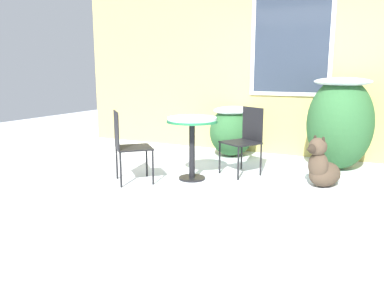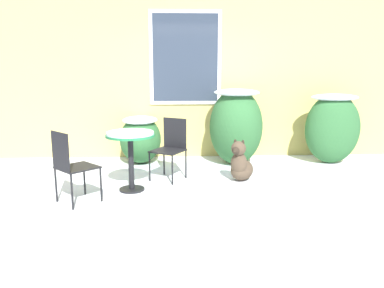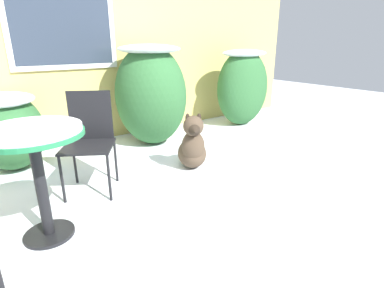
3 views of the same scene
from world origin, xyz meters
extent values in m
plane|color=white|center=(0.00, 0.00, 0.00)|extent=(16.00, 16.00, 0.00)
cube|color=tan|center=(0.00, 2.20, 1.48)|extent=(8.00, 0.06, 2.95)
cube|color=white|center=(-0.05, 2.16, 1.81)|extent=(1.28, 0.04, 1.66)
cube|color=#2D3847|center=(-0.05, 2.14, 1.81)|extent=(1.16, 0.01, 1.54)
ellipsoid|color=#2D6033|center=(-0.85, 1.75, 0.41)|extent=(0.71, 0.92, 0.81)
ellipsoid|color=white|center=(-0.85, 1.75, 0.75)|extent=(0.60, 0.78, 0.12)
ellipsoid|color=#2D6033|center=(0.80, 1.59, 0.65)|extent=(0.90, 1.02, 1.29)
ellipsoid|color=white|center=(0.80, 1.59, 1.23)|extent=(0.77, 0.86, 0.12)
cylinder|color=black|center=(-0.84, 0.18, 0.01)|extent=(0.34, 0.34, 0.03)
cylinder|color=black|center=(-0.84, 0.18, 0.38)|extent=(0.07, 0.07, 0.71)
cylinder|color=#237A47|center=(-0.84, 0.18, 0.75)|extent=(0.65, 0.65, 0.03)
cylinder|color=white|center=(-0.84, 0.18, 0.79)|extent=(0.62, 0.62, 0.04)
cube|color=black|center=(-0.35, 0.67, 0.44)|extent=(0.58, 0.58, 0.02)
cube|color=black|center=(-0.25, 0.84, 0.67)|extent=(0.34, 0.22, 0.45)
cylinder|color=black|center=(-0.62, 0.60, 0.21)|extent=(0.02, 0.02, 0.43)
cylinder|color=black|center=(-0.29, 0.40, 0.21)|extent=(0.02, 0.02, 0.43)
cylinder|color=black|center=(-0.42, 0.94, 0.21)|extent=(0.02, 0.02, 0.43)
cylinder|color=black|center=(-0.09, 0.73, 0.21)|extent=(0.02, 0.02, 0.43)
cube|color=black|center=(-1.44, -0.23, 0.44)|extent=(0.60, 0.60, 0.02)
cube|color=black|center=(-1.59, -0.38, 0.67)|extent=(0.28, 0.29, 0.45)
cylinder|color=black|center=(-1.17, -0.24, 0.21)|extent=(0.02, 0.02, 0.43)
cylinder|color=black|center=(-1.43, 0.04, 0.21)|extent=(0.02, 0.02, 0.43)
cylinder|color=black|center=(-1.45, -0.51, 0.21)|extent=(0.02, 0.02, 0.43)
cylinder|color=black|center=(-1.72, -0.23, 0.21)|extent=(0.02, 0.02, 0.43)
ellipsoid|color=#4C3D2D|center=(0.74, 0.60, 0.15)|extent=(0.49, 0.54, 0.30)
ellipsoid|color=#4C3D2D|center=(0.67, 0.49, 0.28)|extent=(0.32, 0.31, 0.33)
sphere|color=#4C3D2D|center=(0.66, 0.46, 0.51)|extent=(0.21, 0.21, 0.21)
cone|color=#2D241B|center=(0.58, 0.34, 0.49)|extent=(0.15, 0.14, 0.12)
ellipsoid|color=#2D241B|center=(0.62, 0.51, 0.59)|extent=(0.06, 0.05, 0.10)
ellipsoid|color=#2D241B|center=(0.72, 0.45, 0.59)|extent=(0.06, 0.05, 0.10)
ellipsoid|color=#4C3D2D|center=(0.85, 0.77, 0.07)|extent=(0.16, 0.21, 0.06)
camera|label=1|loc=(1.19, -4.03, 1.36)|focal=35.00mm
camera|label=2|loc=(-0.24, -4.72, 1.61)|focal=35.00mm
camera|label=3|loc=(-1.10, -1.89, 1.32)|focal=28.00mm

